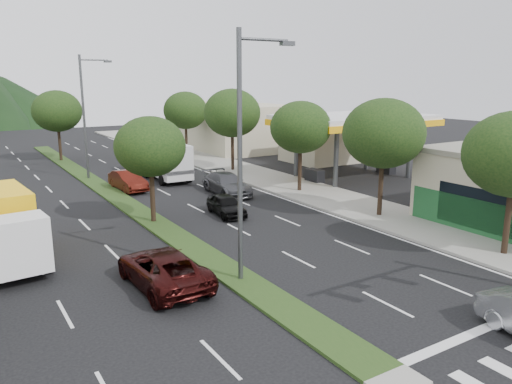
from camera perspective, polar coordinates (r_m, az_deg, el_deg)
ground at (r=15.33m, az=14.47°, el=-19.74°), size 160.00×160.00×0.00m
sidewalk_right at (r=41.11m, az=1.35°, el=1.51°), size 5.00×90.00×0.15m
median at (r=38.77m, az=-16.82°, el=0.24°), size 1.60×56.00×0.12m
gas_canopy at (r=42.12m, az=11.16°, el=7.83°), size 12.20×8.20×5.25m
bldg_right_far at (r=60.46m, az=-3.01°, el=7.56°), size 10.00×16.00×5.20m
tree_r_b at (r=30.10m, az=14.39°, el=6.50°), size 4.80×4.80×6.94m
tree_r_c at (r=36.09m, az=5.12°, el=7.38°), size 4.40×4.40×6.48m
tree_r_d at (r=44.42m, az=-2.74°, el=8.99°), size 5.00×5.00×7.17m
tree_r_e at (r=53.37m, az=-8.07°, el=9.22°), size 4.60×4.60×6.71m
tree_med_near at (r=28.61m, az=-12.01°, el=5.08°), size 4.00×4.00×6.02m
tree_med_far at (r=53.64m, az=-21.80°, el=8.58°), size 4.80×4.80×6.94m
streetlight_near at (r=19.54m, az=-1.35°, el=5.28°), size 2.60×0.25×10.00m
streetlight_mid at (r=42.90m, az=-18.84°, el=8.73°), size 2.60×0.25×10.00m
suv_maroon at (r=20.52m, az=-10.56°, el=-8.57°), size 2.58×5.38×1.48m
car_queue_a at (r=30.41m, az=-3.42°, el=-1.49°), size 1.92×3.89×1.28m
car_queue_b at (r=35.96m, az=-3.35°, el=0.95°), size 2.41×5.30×1.50m
car_queue_c at (r=38.33m, az=-14.43°, el=1.27°), size 1.83×4.52×1.46m
car_queue_d at (r=44.15m, az=-11.93°, el=2.74°), size 2.10×4.50×1.24m
box_truck at (r=25.14m, az=-26.81°, el=-3.83°), size 3.02×6.77×3.25m
motorhome at (r=42.36m, az=-10.63°, el=3.77°), size 2.79×8.09×3.07m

